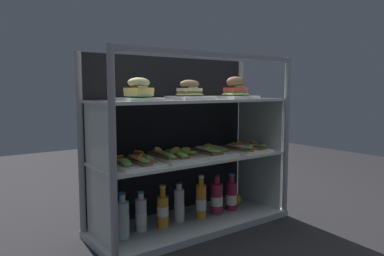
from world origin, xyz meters
TOP-DOWN VIEW (x-y plane):
  - ground_plane at (0.00, 0.00)m, footprint 6.00×6.00m
  - case_base_deck at (0.00, 0.00)m, footprint 1.13×0.42m
  - case_frame at (0.00, 0.12)m, footprint 1.13×0.42m
  - riser_lower_tier at (0.00, 0.00)m, footprint 1.06×0.35m
  - shelf_lower_glass at (0.00, 0.00)m, footprint 1.08×0.37m
  - riser_upper_tier at (0.00, 0.00)m, footprint 1.06×0.35m
  - shelf_upper_glass at (0.00, 0.00)m, footprint 1.08×0.37m
  - plated_roll_sandwich_left_of_center at (-0.33, -0.01)m, footprint 0.18×0.18m
  - plated_roll_sandwich_near_right_corner at (0.01, 0.04)m, footprint 0.21×0.21m
  - plated_roll_sandwich_mid_left at (0.32, 0.00)m, footprint 0.21×0.21m
  - open_sandwich_tray_left_of_center at (-0.36, -0.02)m, footprint 0.22×0.28m
  - open_sandwich_tray_mid_right at (-0.12, -0.01)m, footprint 0.22×0.28m
  - open_sandwich_tray_near_right_corner at (0.12, -0.01)m, footprint 0.22×0.28m
  - open_sandwich_tray_mid_left at (0.37, -0.03)m, footprint 0.22×0.28m
  - juice_bottle_back_center at (-0.42, 0.00)m, footprint 0.06×0.06m
  - juice_bottle_front_right_end at (-0.31, 0.02)m, footprint 0.06×0.06m
  - juice_bottle_front_middle at (-0.19, -0.00)m, footprint 0.06×0.06m
  - juice_bottle_front_left_end at (-0.07, 0.02)m, footprint 0.06×0.06m
  - juice_bottle_tucked_behind at (0.06, -0.01)m, footprint 0.06×0.06m
  - juice_bottle_back_left at (0.18, -0.00)m, footprint 0.07×0.07m
  - juice_bottle_front_fourth at (0.29, -0.00)m, footprint 0.06×0.06m
  - orange_fruit_beside_bottles at (0.37, 0.05)m, footprint 0.07×0.07m

SIDE VIEW (x-z plane):
  - ground_plane at x=0.00m, z-range -0.02..0.00m
  - case_base_deck at x=0.00m, z-range 0.00..0.04m
  - orange_fruit_beside_bottles at x=0.37m, z-range 0.04..0.11m
  - juice_bottle_front_right_end at x=-0.31m, z-range 0.02..0.22m
  - juice_bottle_front_fourth at x=0.29m, z-range 0.01..0.23m
  - juice_bottle_front_left_end at x=-0.07m, z-range 0.01..0.24m
  - juice_bottle_front_middle at x=-0.19m, z-range 0.01..0.24m
  - juice_bottle_back_left at x=0.18m, z-range 0.01..0.25m
  - juice_bottle_back_center at x=-0.42m, z-range 0.02..0.24m
  - juice_bottle_tucked_behind at x=0.06m, z-range 0.01..0.26m
  - riser_lower_tier at x=0.00m, z-range 0.04..0.38m
  - shelf_lower_glass at x=0.00m, z-range 0.38..0.39m
  - open_sandwich_tray_mid_left at x=0.37m, z-range 0.38..0.44m
  - open_sandwich_tray_near_right_corner at x=0.12m, z-range 0.38..0.44m
  - open_sandwich_tray_left_of_center at x=-0.36m, z-range 0.38..0.45m
  - open_sandwich_tray_mid_right at x=-0.12m, z-range 0.38..0.45m
  - case_frame at x=0.00m, z-range 0.04..0.98m
  - riser_upper_tier at x=0.00m, z-range 0.39..0.69m
  - shelf_upper_glass at x=0.00m, z-range 0.69..0.71m
  - plated_roll_sandwich_near_right_corner at x=0.01m, z-range 0.69..0.79m
  - plated_roll_sandwich_left_of_center at x=-0.33m, z-range 0.70..0.81m
  - plated_roll_sandwich_mid_left at x=0.32m, z-range 0.69..0.82m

